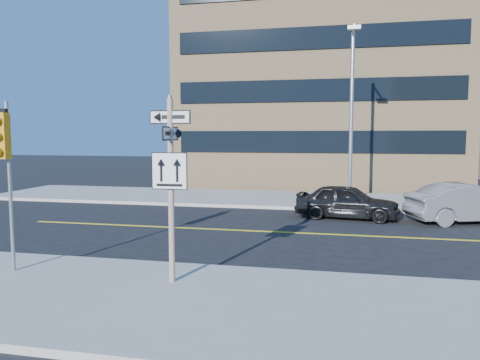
% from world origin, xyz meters
% --- Properties ---
extents(ground, '(120.00, 120.00, 0.00)m').
position_xyz_m(ground, '(0.00, 0.00, 0.00)').
color(ground, black).
rests_on(ground, ground).
extents(sign_pole, '(0.92, 0.92, 4.06)m').
position_xyz_m(sign_pole, '(0.00, -2.51, 2.44)').
color(sign_pole, beige).
rests_on(sign_pole, near_sidewalk).
extents(traffic_signal, '(0.32, 0.45, 4.00)m').
position_xyz_m(traffic_signal, '(-4.00, -2.66, 3.03)').
color(traffic_signal, gray).
rests_on(traffic_signal, near_sidewalk).
extents(parked_car_a, '(2.19, 4.29, 1.40)m').
position_xyz_m(parked_car_a, '(3.84, 7.25, 0.70)').
color(parked_car_a, black).
rests_on(parked_car_a, ground).
extents(parked_car_b, '(3.08, 4.92, 1.53)m').
position_xyz_m(parked_car_b, '(8.43, 7.28, 0.77)').
color(parked_car_b, slate).
rests_on(parked_car_b, ground).
extents(streetlight_a, '(0.55, 2.25, 8.00)m').
position_xyz_m(streetlight_a, '(4.00, 10.76, 4.76)').
color(streetlight_a, gray).
rests_on(streetlight_a, far_sidewalk).
extents(building_brick, '(18.00, 18.00, 18.00)m').
position_xyz_m(building_brick, '(2.00, 25.00, 9.00)').
color(building_brick, tan).
rests_on(building_brick, ground).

